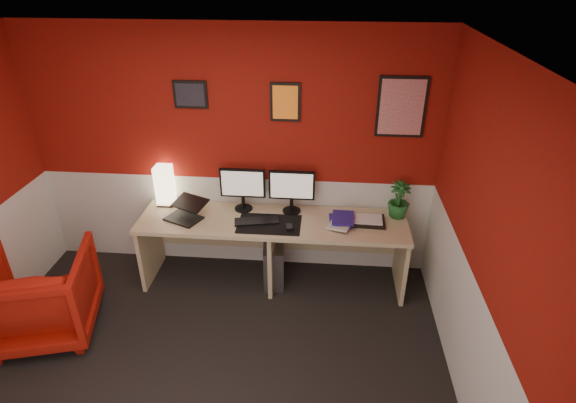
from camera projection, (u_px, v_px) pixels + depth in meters
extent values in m
cube|color=black|center=(199.00, 389.00, 3.61)|extent=(4.00, 3.50, 0.01)
cube|color=white|center=(155.00, 63.00, 2.43)|extent=(4.00, 3.50, 0.01)
cube|color=#97140A|center=(232.00, 155.00, 4.55)|extent=(4.00, 0.01, 2.50)
cube|color=#97140A|center=(496.00, 274.00, 2.87)|extent=(0.01, 3.50, 2.50)
cube|color=silver|center=(236.00, 221.00, 4.91)|extent=(4.00, 0.01, 1.00)
cube|color=silver|center=(472.00, 360.00, 3.23)|extent=(0.01, 3.50, 1.00)
cube|color=tan|center=(273.00, 251.00, 4.64)|extent=(2.60, 0.65, 0.73)
cube|color=#FFE5B2|center=(165.00, 186.00, 4.66)|extent=(0.16, 0.16, 0.40)
cube|color=black|center=(182.00, 209.00, 4.43)|extent=(0.40, 0.35, 0.22)
cube|color=black|center=(242.00, 183.00, 4.52)|extent=(0.45, 0.06, 0.58)
cube|color=black|center=(292.00, 185.00, 4.48)|extent=(0.45, 0.06, 0.58)
cube|color=black|center=(269.00, 224.00, 4.40)|extent=(0.60, 0.38, 0.01)
cube|color=black|center=(257.00, 221.00, 4.42)|extent=(0.44, 0.22, 0.02)
cube|color=black|center=(289.00, 227.00, 4.31)|extent=(0.07, 0.11, 0.03)
imported|color=navy|center=(330.00, 221.00, 4.42)|extent=(0.22, 0.29, 0.03)
imported|color=silver|center=(331.00, 221.00, 4.37)|extent=(0.28, 0.32, 0.02)
imported|color=navy|center=(332.00, 218.00, 4.39)|extent=(0.22, 0.28, 0.03)
cube|color=black|center=(366.00, 221.00, 4.43)|extent=(0.36, 0.26, 0.03)
imported|color=#19591E|center=(399.00, 200.00, 4.44)|extent=(0.22, 0.22, 0.37)
cube|color=#99999E|center=(274.00, 261.00, 4.73)|extent=(0.25, 0.47, 0.45)
imported|color=#A6160A|center=(41.00, 295.00, 4.01)|extent=(1.03, 1.05, 0.78)
cube|color=black|center=(190.00, 94.00, 4.28)|extent=(0.32, 0.02, 0.26)
cube|color=orange|center=(285.00, 102.00, 4.24)|extent=(0.28, 0.02, 0.36)
cube|color=red|center=(401.00, 107.00, 4.17)|extent=(0.44, 0.02, 0.56)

